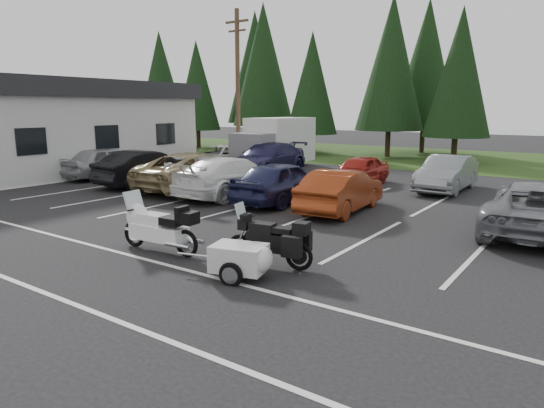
{
  "coord_description": "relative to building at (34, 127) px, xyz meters",
  "views": [
    {
      "loc": [
        8.29,
        -10.64,
        3.45
      ],
      "look_at": [
        1.19,
        -0.5,
        1.0
      ],
      "focal_mm": 32.0,
      "sensor_mm": 36.0,
      "label": 1
    }
  ],
  "objects": [
    {
      "name": "car_near_2",
      "position": [
        11.92,
        0.32,
        -1.64
      ],
      "size": [
        2.92,
        5.94,
        1.62
      ],
      "primitive_type": "imported",
      "rotation": [
        0.0,
        0.0,
        3.18
      ],
      "color": "#8A7950",
      "rests_on": "ground"
    },
    {
      "name": "car_far_0",
      "position": [
        7.93,
        6.14,
        -1.76
      ],
      "size": [
        2.58,
        5.11,
        1.39
      ],
      "primitive_type": "imported",
      "rotation": [
        0.0,
        0.0,
        0.06
      ],
      "color": "beige",
      "rests_on": "ground"
    },
    {
      "name": "stall_markings",
      "position": [
        18.0,
        -2.0,
        -2.45
      ],
      "size": [
        32.0,
        16.0,
        0.01
      ],
      "primitive_type": "cube",
      "color": "silver",
      "rests_on": "ground"
    },
    {
      "name": "adventure_motorcycle",
      "position": [
        20.32,
        -6.23,
        -1.75
      ],
      "size": [
        2.4,
        1.15,
        1.4
      ],
      "primitive_type": null,
      "rotation": [
        0.0,
        0.0,
        0.16
      ],
      "color": "black",
      "rests_on": "ground"
    },
    {
      "name": "ground",
      "position": [
        18.0,
        -4.0,
        -2.45
      ],
      "size": [
        120.0,
        120.0,
        0.0
      ],
      "primitive_type": "plane",
      "color": "black",
      "rests_on": "ground"
    },
    {
      "name": "car_near_0",
      "position": [
        5.52,
        0.54,
        -1.66
      ],
      "size": [
        1.95,
        4.66,
        1.58
      ],
      "primitive_type": "imported",
      "rotation": [
        0.0,
        0.0,
        3.16
      ],
      "color": "#A5A6AA",
      "rests_on": "ground"
    },
    {
      "name": "conifer_back_b",
      "position": [
        14.0,
        23.5,
        4.32
      ],
      "size": [
        4.97,
        4.97,
        11.58
      ],
      "color": "#332316",
      "rests_on": "ground"
    },
    {
      "name": "touring_motorcycle",
      "position": [
        17.5,
        -6.87,
        -1.72
      ],
      "size": [
        2.69,
        0.98,
        1.46
      ],
      "primitive_type": null,
      "rotation": [
        0.0,
        0.0,
        0.07
      ],
      "color": "white",
      "rests_on": "ground"
    },
    {
      "name": "conifer_5",
      "position": [
        18.0,
        17.6,
        3.18
      ],
      "size": [
        4.14,
        4.14,
        9.63
      ],
      "color": "#332316",
      "rests_on": "ground"
    },
    {
      "name": "car_near_6",
      "position": [
        24.77,
        0.31,
        -1.72
      ],
      "size": [
        2.72,
        5.4,
        1.47
      ],
      "primitive_type": "imported",
      "rotation": [
        0.0,
        0.0,
        3.2
      ],
      "color": "slate",
      "rests_on": "ground"
    },
    {
      "name": "cargo_trailer",
      "position": [
        20.29,
        -7.24,
        -2.08
      ],
      "size": [
        1.76,
        1.27,
        0.73
      ],
      "primitive_type": null,
      "rotation": [
        0.0,
        0.0,
        0.26
      ],
      "color": "silver",
      "rests_on": "ground"
    },
    {
      "name": "conifer_0",
      "position": [
        -10.0,
        18.5,
        3.78
      ],
      "size": [
        4.58,
        4.58,
        10.66
      ],
      "color": "#332316",
      "rests_on": "ground"
    },
    {
      "name": "conifer_1",
      "position": [
        -4.0,
        17.2,
        2.94
      ],
      "size": [
        3.96,
        3.96,
        9.22
      ],
      "color": "#332316",
      "rests_on": "ground"
    },
    {
      "name": "car_far_3",
      "position": [
        20.7,
        6.24,
        -1.7
      ],
      "size": [
        1.61,
        4.54,
        1.49
      ],
      "primitive_type": "imported",
      "rotation": [
        0.0,
        0.0,
        0.01
      ],
      "color": "slate",
      "rests_on": "ground"
    },
    {
      "name": "conifer_back_a",
      "position": [
        -2.0,
        23.0,
        4.74
      ],
      "size": [
        5.28,
        5.28,
        12.3
      ],
      "color": "#332316",
      "rests_on": "ground"
    },
    {
      "name": "conifer_2",
      "position": [
        2.0,
        18.8,
        4.5
      ],
      "size": [
        5.1,
        5.1,
        11.89
      ],
      "color": "#332316",
      "rests_on": "ground"
    },
    {
      "name": "conifer_4",
      "position": [
        13.0,
        18.9,
        4.08
      ],
      "size": [
        4.8,
        4.8,
        11.17
      ],
      "color": "#332316",
      "rests_on": "ground"
    },
    {
      "name": "car_far_2",
      "position": [
        16.95,
        5.63,
        -1.78
      ],
      "size": [
        1.67,
        3.95,
        1.33
      ],
      "primitive_type": "imported",
      "rotation": [
        0.0,
        0.0,
        -0.02
      ],
      "color": "maroon",
      "rests_on": "ground"
    },
    {
      "name": "utility_pole",
      "position": [
        8.0,
        8.0,
        2.25
      ],
      "size": [
        1.6,
        0.26,
        9.0
      ],
      "color": "#473321",
      "rests_on": "ground"
    },
    {
      "name": "conifer_3",
      "position": [
        7.5,
        17.4,
        2.82
      ],
      "size": [
        3.87,
        3.87,
        9.02
      ],
      "color": "#332316",
      "rests_on": "ground"
    },
    {
      "name": "car_near_1",
      "position": [
        9.09,
        0.03,
        -1.65
      ],
      "size": [
        1.84,
        4.89,
        1.6
      ],
      "primitive_type": "imported",
      "rotation": [
        0.0,
        0.0,
        3.11
      ],
      "color": "black",
      "rests_on": "ground"
    },
    {
      "name": "car_near_3",
      "position": [
        14.06,
        0.1,
        -1.67
      ],
      "size": [
        2.43,
        5.48,
        1.56
      ],
      "primitive_type": "imported",
      "rotation": [
        0.0,
        0.0,
        3.1
      ],
      "color": "white",
      "rests_on": "ground"
    },
    {
      "name": "building",
      "position": [
        0.0,
        0.0,
        0.0
      ],
      "size": [
        10.6,
        15.6,
        4.9
      ],
      "primitive_type": null,
      "color": "silver",
      "rests_on": "ground"
    },
    {
      "name": "box_truck",
      "position": [
        10.0,
        8.5,
        -1.0
      ],
      "size": [
        2.4,
        5.6,
        2.9
      ],
      "primitive_type": null,
      "color": "silver",
      "rests_on": "ground"
    },
    {
      "name": "car_near_4",
      "position": [
        16.4,
        0.1,
        -1.67
      ],
      "size": [
        1.89,
        4.6,
        1.56
      ],
      "primitive_type": "imported",
      "rotation": [
        0.0,
        0.0,
        3.15
      ],
      "color": "#181B3E",
      "rests_on": "ground"
    },
    {
      "name": "car_far_1",
      "position": [
        11.37,
        6.2,
        -1.63
      ],
      "size": [
        2.65,
        5.79,
        1.64
      ],
      "primitive_type": "imported",
      "rotation": [
        0.0,
        0.0,
        0.06
      ],
      "color": "#1A193E",
      "rests_on": "ground"
    },
    {
      "name": "car_near_5",
      "position": [
        18.96,
        -0.09,
        -1.73
      ],
      "size": [
        1.85,
        4.46,
        1.44
      ],
      "primitive_type": "imported",
      "rotation": [
        0.0,
        0.0,
        3.22
      ],
      "color": "maroon",
      "rests_on": "ground"
    },
    {
      "name": "grass_strip",
      "position": [
        18.0,
        20.0,
        -2.45
      ],
      "size": [
        80.0,
        16.0,
        0.01
      ],
      "primitive_type": "cube",
      "color": "#223912",
      "rests_on": "ground"
    }
  ]
}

